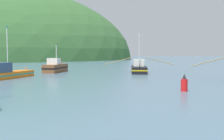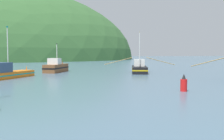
% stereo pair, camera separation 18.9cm
% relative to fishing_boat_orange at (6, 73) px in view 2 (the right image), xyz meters
% --- Properties ---
extents(hill_mid_left, '(146.40, 117.12, 45.68)m').
position_rel_fishing_boat_orange_xyz_m(hill_mid_left, '(4.99, 196.06, -0.74)').
color(hill_mid_left, '#516B38').
rests_on(hill_mid_left, ground).
extents(fishing_boat_orange, '(7.46, 9.24, 7.31)m').
position_rel_fishing_boat_orange_xyz_m(fishing_boat_orange, '(0.00, 0.00, 0.00)').
color(fishing_boat_orange, orange).
rests_on(fishing_boat_orange, ground).
extents(fishing_boat_black, '(11.95, 9.14, 7.35)m').
position_rel_fishing_boat_orange_xyz_m(fishing_boat_black, '(22.24, 4.94, 0.04)').
color(fishing_boat_black, black).
rests_on(fishing_boat_black, ground).
extents(fishing_boat_brown, '(5.37, 7.42, 5.39)m').
position_rel_fishing_boat_orange_xyz_m(fishing_boat_brown, '(7.88, 10.75, 0.18)').
color(fishing_boat_brown, brown).
rests_on(fishing_boat_brown, ground).
extents(channel_buoy, '(0.62, 0.62, 1.63)m').
position_rel_fishing_boat_orange_xyz_m(channel_buoy, '(16.75, -18.29, -0.06)').
color(channel_buoy, red).
rests_on(channel_buoy, ground).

